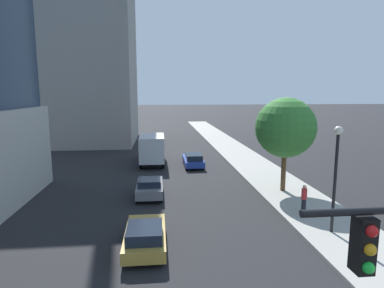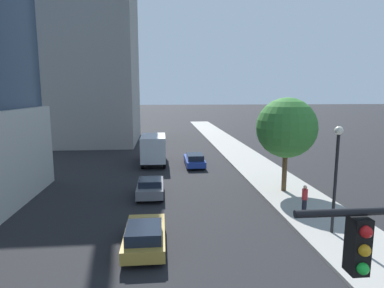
{
  "view_description": "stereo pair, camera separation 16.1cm",
  "coord_description": "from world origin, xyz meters",
  "px_view_note": "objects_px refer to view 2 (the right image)",
  "views": [
    {
      "loc": [
        -1.19,
        -1.99,
        7.48
      ],
      "look_at": [
        0.6,
        15.46,
        4.68
      ],
      "focal_mm": 30.28,
      "sensor_mm": 36.0,
      "label": 1
    },
    {
      "loc": [
        -1.03,
        -2.01,
        7.48
      ],
      "look_at": [
        0.6,
        15.46,
        4.68
      ],
      "focal_mm": 30.28,
      "sensor_mm": 36.0,
      "label": 2
    }
  ],
  "objects_px": {
    "construction_building": "(85,39)",
    "street_lamp": "(337,164)",
    "street_tree": "(286,128)",
    "car_gray": "(150,187)",
    "box_truck": "(154,147)",
    "car_blue": "(194,160)",
    "pedestrian_red_shirt": "(305,199)",
    "car_gold": "(145,236)"
  },
  "relations": [
    {
      "from": "construction_building",
      "to": "street_lamp",
      "type": "xyz_separation_m",
      "value": [
        19.99,
        -34.97,
        -11.32
      ]
    },
    {
      "from": "construction_building",
      "to": "street_lamp",
      "type": "height_order",
      "value": "construction_building"
    },
    {
      "from": "street_tree",
      "to": "car_gray",
      "type": "xyz_separation_m",
      "value": [
        -10.01,
        0.06,
        -4.22
      ]
    },
    {
      "from": "construction_building",
      "to": "street_lamp",
      "type": "distance_m",
      "value": 41.84
    },
    {
      "from": "box_truck",
      "to": "car_blue",
      "type": "bearing_deg",
      "value": -21.59
    },
    {
      "from": "car_gray",
      "to": "street_lamp",
      "type": "bearing_deg",
      "value": -37.38
    },
    {
      "from": "box_truck",
      "to": "street_lamp",
      "type": "bearing_deg",
      "value": -62.04
    },
    {
      "from": "box_truck",
      "to": "pedestrian_red_shirt",
      "type": "height_order",
      "value": "box_truck"
    },
    {
      "from": "car_blue",
      "to": "street_tree",
      "type": "bearing_deg",
      "value": -58.09
    },
    {
      "from": "car_blue",
      "to": "box_truck",
      "type": "relative_size",
      "value": 0.69
    },
    {
      "from": "street_lamp",
      "to": "pedestrian_red_shirt",
      "type": "relative_size",
      "value": 3.24
    },
    {
      "from": "car_gold",
      "to": "pedestrian_red_shirt",
      "type": "distance_m",
      "value": 10.17
    },
    {
      "from": "car_gold",
      "to": "car_gray",
      "type": "distance_m",
      "value": 8.12
    },
    {
      "from": "construction_building",
      "to": "car_gray",
      "type": "distance_m",
      "value": 32.7
    },
    {
      "from": "street_tree",
      "to": "car_blue",
      "type": "height_order",
      "value": "street_tree"
    },
    {
      "from": "pedestrian_red_shirt",
      "to": "car_gray",
      "type": "bearing_deg",
      "value": 154.15
    },
    {
      "from": "street_tree",
      "to": "street_lamp",
      "type": "bearing_deg",
      "value": -91.67
    },
    {
      "from": "pedestrian_red_shirt",
      "to": "car_gold",
      "type": "bearing_deg",
      "value": -159.88
    },
    {
      "from": "car_blue",
      "to": "car_gold",
      "type": "distance_m",
      "value": 17.93
    },
    {
      "from": "car_gray",
      "to": "car_blue",
      "type": "bearing_deg",
      "value": 65.88
    },
    {
      "from": "pedestrian_red_shirt",
      "to": "street_lamp",
      "type": "bearing_deg",
      "value": -85.05
    },
    {
      "from": "construction_building",
      "to": "pedestrian_red_shirt",
      "type": "distance_m",
      "value": 40.26
    },
    {
      "from": "construction_building",
      "to": "car_gold",
      "type": "xyz_separation_m",
      "value": [
        10.2,
        -35.61,
        -14.5
      ]
    },
    {
      "from": "car_blue",
      "to": "box_truck",
      "type": "height_order",
      "value": "box_truck"
    },
    {
      "from": "car_gray",
      "to": "box_truck",
      "type": "distance_m",
      "value": 11.02
    },
    {
      "from": "car_blue",
      "to": "car_gold",
      "type": "xyz_separation_m",
      "value": [
        -4.17,
        -17.43,
        -0.0
      ]
    },
    {
      "from": "construction_building",
      "to": "street_tree",
      "type": "xyz_separation_m",
      "value": [
        20.21,
        -27.54,
        -10.27
      ]
    },
    {
      "from": "street_tree",
      "to": "construction_building",
      "type": "bearing_deg",
      "value": 126.26
    },
    {
      "from": "street_tree",
      "to": "car_gray",
      "type": "relative_size",
      "value": 1.7
    },
    {
      "from": "car_blue",
      "to": "car_gray",
      "type": "height_order",
      "value": "car_gray"
    },
    {
      "from": "street_lamp",
      "to": "pedestrian_red_shirt",
      "type": "bearing_deg",
      "value": 94.95
    },
    {
      "from": "car_blue",
      "to": "pedestrian_red_shirt",
      "type": "bearing_deg",
      "value": -68.91
    },
    {
      "from": "car_gray",
      "to": "car_gold",
      "type": "bearing_deg",
      "value": -90.0
    },
    {
      "from": "construction_building",
      "to": "street_lamp",
      "type": "relative_size",
      "value": 6.26
    },
    {
      "from": "construction_building",
      "to": "car_gold",
      "type": "height_order",
      "value": "construction_building"
    },
    {
      "from": "street_lamp",
      "to": "car_blue",
      "type": "bearing_deg",
      "value": 108.51
    },
    {
      "from": "car_blue",
      "to": "pedestrian_red_shirt",
      "type": "distance_m",
      "value": 14.94
    },
    {
      "from": "construction_building",
      "to": "pedestrian_red_shirt",
      "type": "xyz_separation_m",
      "value": [
        19.74,
        -32.11,
        -14.14
      ]
    },
    {
      "from": "car_gold",
      "to": "construction_building",
      "type": "bearing_deg",
      "value": 105.98
    },
    {
      "from": "car_gray",
      "to": "pedestrian_red_shirt",
      "type": "height_order",
      "value": "pedestrian_red_shirt"
    },
    {
      "from": "car_blue",
      "to": "car_gold",
      "type": "height_order",
      "value": "car_gold"
    },
    {
      "from": "street_tree",
      "to": "box_truck",
      "type": "distance_m",
      "value": 15.21
    }
  ]
}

